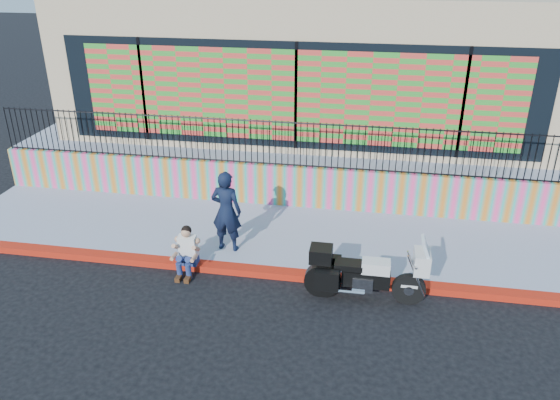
# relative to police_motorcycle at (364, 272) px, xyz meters

# --- Properties ---
(ground) EXTENTS (90.00, 90.00, 0.00)m
(ground) POSITION_rel_police_motorcycle_xyz_m (-2.05, 0.51, -0.61)
(ground) COLOR black
(ground) RESTS_ON ground
(red_curb) EXTENTS (16.00, 0.30, 0.15)m
(red_curb) POSITION_rel_police_motorcycle_xyz_m (-2.05, 0.51, -0.54)
(red_curb) COLOR red
(red_curb) RESTS_ON ground
(sidewalk) EXTENTS (16.00, 3.00, 0.15)m
(sidewalk) POSITION_rel_police_motorcycle_xyz_m (-2.05, 2.16, -0.54)
(sidewalk) COLOR #8D94AA
(sidewalk) RESTS_ON ground
(mural_wall) EXTENTS (16.00, 0.20, 1.10)m
(mural_wall) POSITION_rel_police_motorcycle_xyz_m (-2.05, 3.76, 0.09)
(mural_wall) COLOR #FF438B
(mural_wall) RESTS_ON sidewalk
(metal_fence) EXTENTS (15.80, 0.04, 1.20)m
(metal_fence) POSITION_rel_police_motorcycle_xyz_m (-2.05, 3.76, 1.24)
(metal_fence) COLOR black
(metal_fence) RESTS_ON mural_wall
(elevated_platform) EXTENTS (16.00, 10.00, 1.25)m
(elevated_platform) POSITION_rel_police_motorcycle_xyz_m (-2.05, 8.86, 0.01)
(elevated_platform) COLOR #8D94AA
(elevated_platform) RESTS_ON ground
(storefront_building) EXTENTS (14.00, 8.06, 4.00)m
(storefront_building) POSITION_rel_police_motorcycle_xyz_m (-2.05, 8.64, 2.64)
(storefront_building) COLOR tan
(storefront_building) RESTS_ON elevated_platform
(police_motorcycle) EXTENTS (2.34, 0.78, 1.46)m
(police_motorcycle) POSITION_rel_police_motorcycle_xyz_m (0.00, 0.00, 0.00)
(police_motorcycle) COLOR black
(police_motorcycle) RESTS_ON ground
(police_officer) EXTENTS (0.72, 0.51, 1.88)m
(police_officer) POSITION_rel_police_motorcycle_xyz_m (-3.08, 1.23, 0.48)
(police_officer) COLOR black
(police_officer) RESTS_ON sidewalk
(seated_man) EXTENTS (0.54, 0.71, 1.06)m
(seated_man) POSITION_rel_police_motorcycle_xyz_m (-3.74, 0.27, -0.16)
(seated_man) COLOR navy
(seated_man) RESTS_ON ground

